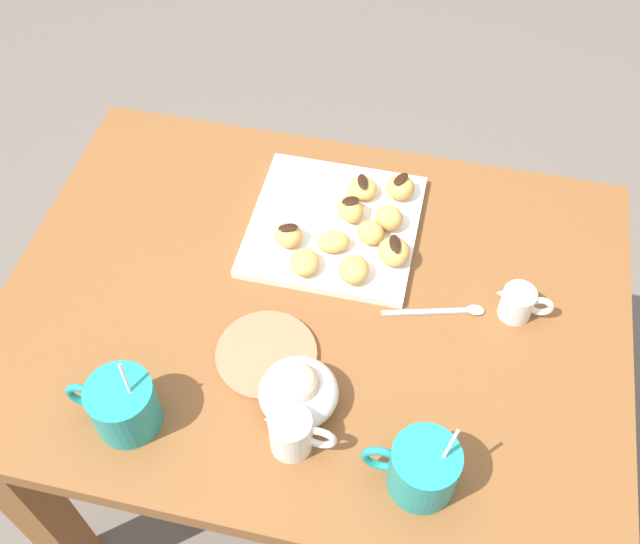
% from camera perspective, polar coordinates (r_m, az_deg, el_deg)
% --- Properties ---
extents(ground_plane, '(8.00, 8.00, 0.00)m').
position_cam_1_polar(ground_plane, '(1.82, -0.37, -15.03)').
color(ground_plane, '#665B51').
extents(dining_table, '(1.00, 0.75, 0.70)m').
position_cam_1_polar(dining_table, '(1.31, -0.50, -5.65)').
color(dining_table, brown).
rests_on(dining_table, ground_plane).
extents(pastry_plate_square, '(0.28, 0.28, 0.02)m').
position_cam_1_polar(pastry_plate_square, '(1.29, 1.16, 3.56)').
color(pastry_plate_square, white).
rests_on(pastry_plate_square, dining_table).
extents(coffee_mug_teal_left, '(0.13, 0.09, 0.14)m').
position_cam_1_polar(coffee_mug_teal_left, '(1.02, 7.82, -14.60)').
color(coffee_mug_teal_left, teal).
rests_on(coffee_mug_teal_left, dining_table).
extents(coffee_mug_teal_right, '(0.13, 0.09, 0.13)m').
position_cam_1_polar(coffee_mug_teal_right, '(1.09, -14.90, -9.72)').
color(coffee_mug_teal_right, teal).
rests_on(coffee_mug_teal_right, dining_table).
extents(cream_pitcher_white, '(0.10, 0.06, 0.07)m').
position_cam_1_polar(cream_pitcher_white, '(1.04, -2.14, -12.13)').
color(cream_pitcher_white, white).
rests_on(cream_pitcher_white, dining_table).
extents(ice_cream_bowl, '(0.12, 0.12, 0.09)m').
position_cam_1_polar(ice_cream_bowl, '(1.08, -1.66, -9.06)').
color(ice_cream_bowl, white).
rests_on(ice_cream_bowl, dining_table).
extents(chocolate_sauce_pitcher, '(0.09, 0.05, 0.06)m').
position_cam_1_polar(chocolate_sauce_pitcher, '(1.20, 14.92, -2.23)').
color(chocolate_sauce_pitcher, white).
rests_on(chocolate_sauce_pitcher, dining_table).
extents(saucer_coral_left, '(0.16, 0.16, 0.01)m').
position_cam_1_polar(saucer_coral_left, '(1.14, -4.12, -6.31)').
color(saucer_coral_left, '#E5704C').
rests_on(saucer_coral_left, dining_table).
extents(loose_spoon_near_saucer, '(0.16, 0.05, 0.01)m').
position_cam_1_polar(loose_spoon_near_saucer, '(1.20, 9.56, -2.97)').
color(loose_spoon_near_saucer, silver).
rests_on(loose_spoon_near_saucer, dining_table).
extents(beignet_0, '(0.06, 0.06, 0.04)m').
position_cam_1_polar(beignet_0, '(1.32, 6.12, 6.46)').
color(beignet_0, '#DBA351').
rests_on(beignet_0, pastry_plate_square).
extents(chocolate_drizzle_0, '(0.03, 0.04, 0.00)m').
position_cam_1_polar(chocolate_drizzle_0, '(1.30, 6.20, 7.09)').
color(chocolate_drizzle_0, black).
rests_on(chocolate_drizzle_0, beignet_0).
extents(beignet_1, '(0.06, 0.06, 0.04)m').
position_cam_1_polar(beignet_1, '(1.25, 3.87, 3.03)').
color(beignet_1, '#DBA351').
rests_on(beignet_1, pastry_plate_square).
extents(beignet_2, '(0.07, 0.07, 0.04)m').
position_cam_1_polar(beignet_2, '(1.22, 5.68, 1.57)').
color(beignet_2, '#DBA351').
rests_on(beignet_2, pastry_plate_square).
extents(chocolate_drizzle_2, '(0.03, 0.04, 0.00)m').
position_cam_1_polar(chocolate_drizzle_2, '(1.21, 5.76, 2.18)').
color(chocolate_drizzle_2, black).
rests_on(chocolate_drizzle_2, beignet_2).
extents(beignet_3, '(0.07, 0.06, 0.03)m').
position_cam_1_polar(beignet_3, '(1.24, 0.99, 2.34)').
color(beignet_3, '#DBA351').
rests_on(beignet_3, pastry_plate_square).
extents(beignet_4, '(0.07, 0.07, 0.03)m').
position_cam_1_polar(beignet_4, '(1.32, 3.25, 6.42)').
color(beignet_4, '#DBA351').
rests_on(beignet_4, pastry_plate_square).
extents(chocolate_drizzle_4, '(0.03, 0.04, 0.00)m').
position_cam_1_polar(chocolate_drizzle_4, '(1.31, 3.28, 6.92)').
color(chocolate_drizzle_4, black).
rests_on(chocolate_drizzle_4, beignet_4).
extents(beignet_5, '(0.07, 0.07, 0.04)m').
position_cam_1_polar(beignet_5, '(1.24, -2.43, 2.84)').
color(beignet_5, '#DBA351').
rests_on(beignet_5, pastry_plate_square).
extents(chocolate_drizzle_5, '(0.04, 0.03, 0.00)m').
position_cam_1_polar(chocolate_drizzle_5, '(1.23, -2.46, 3.41)').
color(chocolate_drizzle_5, black).
rests_on(chocolate_drizzle_5, beignet_5).
extents(beignet_6, '(0.07, 0.07, 0.04)m').
position_cam_1_polar(beignet_6, '(1.28, 2.32, 4.83)').
color(beignet_6, '#DBA351').
rests_on(beignet_6, pastry_plate_square).
extents(chocolate_drizzle_6, '(0.04, 0.03, 0.00)m').
position_cam_1_polar(chocolate_drizzle_6, '(1.26, 2.35, 5.46)').
color(chocolate_drizzle_6, black).
rests_on(chocolate_drizzle_6, beignet_6).
extents(beignet_7, '(0.07, 0.06, 0.04)m').
position_cam_1_polar(beignet_7, '(1.27, 5.30, 4.14)').
color(beignet_7, '#DBA351').
rests_on(beignet_7, pastry_plate_square).
extents(beignet_8, '(0.06, 0.06, 0.03)m').
position_cam_1_polar(beignet_8, '(1.21, -1.19, 0.76)').
color(beignet_8, '#DBA351').
rests_on(beignet_8, pastry_plate_square).
extents(beignet_9, '(0.05, 0.06, 0.03)m').
position_cam_1_polar(beignet_9, '(1.20, 2.60, 0.18)').
color(beignet_9, '#DBA351').
rests_on(beignet_9, pastry_plate_square).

